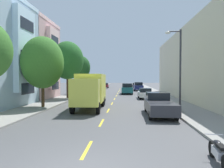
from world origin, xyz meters
TOP-DOWN VIEW (x-y plane):
  - ground_plane at (0.00, 30.00)m, footprint 160.00×160.00m
  - sidewalk_left at (-7.10, 28.00)m, footprint 3.20×120.00m
  - sidewalk_right at (7.10, 28.00)m, footprint 3.20×120.00m
  - lane_centerline_dashes at (0.00, 24.50)m, footprint 0.14×47.20m
  - townhouse_third_rose at (-14.66, 21.31)m, footprint 12.73×7.67m
  - apartment_block_opposite at (13.70, 20.00)m, footprint 10.00×36.00m
  - street_tree_second at (-6.40, 12.87)m, footprint 4.01×4.01m
  - street_tree_third at (-6.40, 21.22)m, footprint 4.38×4.38m
  - street_tree_farthest at (-6.40, 29.57)m, footprint 3.29×3.29m
  - street_lamp at (5.95, 11.10)m, footprint 1.35×0.28m
  - delivery_box_truck at (-1.81, 13.20)m, footprint 2.60×7.62m
  - parked_pickup_charcoal at (4.22, 10.05)m, footprint 2.05×5.32m
  - parked_hatchback_white at (4.23, 22.56)m, footprint 1.79×4.02m
  - parked_sedan_burgundy at (-4.33, 51.62)m, footprint 1.93×4.55m
  - parked_suv_navy at (4.35, 40.18)m, footprint 2.03×4.83m
  - parked_hatchback_black at (4.22, 51.25)m, footprint 1.81×4.03m
  - moving_teal_sedan at (1.80, 30.85)m, footprint 1.95×4.80m
  - parked_motorcycle at (4.75, 0.83)m, footprint 0.62×2.05m

SIDE VIEW (x-z plane):
  - ground_plane at x=0.00m, z-range 0.00..0.00m
  - lane_centerline_dashes at x=0.00m, z-range 0.00..0.01m
  - sidewalk_left at x=-7.10m, z-range 0.00..0.14m
  - sidewalk_right at x=7.10m, z-range 0.00..0.14m
  - parked_motorcycle at x=4.75m, z-range -0.04..0.86m
  - parked_sedan_burgundy at x=-4.33m, z-range 0.03..1.46m
  - parked_hatchback_white at x=4.23m, z-range 0.01..1.51m
  - parked_hatchback_black at x=4.22m, z-range 0.01..1.51m
  - parked_pickup_charcoal at x=4.22m, z-range -0.04..1.69m
  - parked_suv_navy at x=4.35m, z-range 0.02..1.95m
  - moving_teal_sedan at x=1.80m, z-range 0.02..1.95m
  - delivery_box_truck at x=-1.81m, z-range 0.23..3.53m
  - street_lamp at x=5.95m, z-range 0.68..7.48m
  - street_tree_second at x=-6.40m, z-range 1.02..7.78m
  - apartment_block_opposite at x=13.70m, z-range 0.00..9.38m
  - street_tree_farthest at x=-6.40m, z-range 1.43..8.09m
  - townhouse_third_rose at x=-14.66m, z-range -0.20..10.60m
  - street_tree_third at x=-6.40m, z-range 1.43..9.19m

